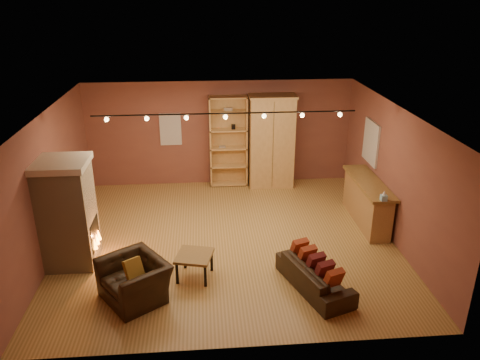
{
  "coord_description": "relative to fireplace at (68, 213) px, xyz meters",
  "views": [
    {
      "loc": [
        -0.46,
        -8.76,
        5.0
      ],
      "look_at": [
        0.29,
        0.2,
        1.3
      ],
      "focal_mm": 35.0,
      "sensor_mm": 36.0,
      "label": 1
    }
  ],
  "objects": [
    {
      "name": "left_wall",
      "position": [
        -0.46,
        0.6,
        0.34
      ],
      "size": [
        0.02,
        6.5,
        2.8
      ],
      "primitive_type": "cube",
      "color": "brown",
      "rests_on": "floor"
    },
    {
      "name": "coffee_table",
      "position": [
        2.36,
        -0.73,
        -0.65
      ],
      "size": [
        0.76,
        0.76,
        0.48
      ],
      "rotation": [
        0.0,
        0.0,
        -0.24
      ],
      "color": "olive",
      "rests_on": "floor"
    },
    {
      "name": "back_wall",
      "position": [
        3.04,
        3.85,
        0.34
      ],
      "size": [
        7.0,
        0.02,
        2.8
      ],
      "primitive_type": "cube",
      "color": "brown",
      "rests_on": "floor"
    },
    {
      "name": "armoire",
      "position": [
        4.39,
        3.53,
        0.18
      ],
      "size": [
        1.22,
        0.69,
        2.48
      ],
      "color": "#DCAE6B",
      "rests_on": "floor"
    },
    {
      "name": "right_wall",
      "position": [
        6.54,
        0.6,
        0.34
      ],
      "size": [
        0.02,
        6.5,
        2.8
      ],
      "primitive_type": "cube",
      "color": "brown",
      "rests_on": "floor"
    },
    {
      "name": "right_window",
      "position": [
        6.51,
        2.0,
        0.59
      ],
      "size": [
        0.05,
        0.9,
        1.0
      ],
      "primitive_type": "cube",
      "color": "silver",
      "rests_on": "right_wall"
    },
    {
      "name": "tissue_box",
      "position": [
        6.19,
        0.15,
        0.04
      ],
      "size": [
        0.13,
        0.13,
        0.23
      ],
      "rotation": [
        0.0,
        0.0,
        -0.01
      ],
      "color": "#85BFD5",
      "rests_on": "bar_counter"
    },
    {
      "name": "floor",
      "position": [
        3.04,
        0.6,
        -1.06
      ],
      "size": [
        7.0,
        7.0,
        0.0
      ],
      "primitive_type": "plane",
      "color": "olive",
      "rests_on": "ground"
    },
    {
      "name": "fireplace",
      "position": [
        0.0,
        0.0,
        0.0
      ],
      "size": [
        1.01,
        0.98,
        2.12
      ],
      "color": "#C5B389",
      "rests_on": "floor"
    },
    {
      "name": "armchair",
      "position": [
        1.34,
        -1.28,
        -0.58
      ],
      "size": [
        1.22,
        1.31,
        0.96
      ],
      "rotation": [
        0.0,
        0.0,
        -0.95
      ],
      "color": "black",
      "rests_on": "floor"
    },
    {
      "name": "back_window",
      "position": [
        1.74,
        3.83,
        0.49
      ],
      "size": [
        0.56,
        0.04,
        0.86
      ],
      "primitive_type": "cube",
      "color": "silver",
      "rests_on": "back_wall"
    },
    {
      "name": "bookcase",
      "position": [
        3.26,
        3.72,
        0.18
      ],
      "size": [
        1.0,
        0.39,
        2.44
      ],
      "color": "#DCAE6B",
      "rests_on": "floor"
    },
    {
      "name": "loveseat",
      "position": [
        4.49,
        -1.26,
        -0.71
      ],
      "size": [
        1.04,
        1.76,
        0.73
      ],
      "rotation": [
        0.0,
        0.0,
        1.91
      ],
      "color": "black",
      "rests_on": "floor"
    },
    {
      "name": "ceiling",
      "position": [
        3.04,
        0.6,
        1.74
      ],
      "size": [
        7.0,
        7.0,
        0.0
      ],
      "primitive_type": "plane",
      "rotation": [
        3.14,
        0.0,
        0.0
      ],
      "color": "#55321B",
      "rests_on": "back_wall"
    },
    {
      "name": "bar_counter",
      "position": [
        6.24,
        1.16,
        -0.54
      ],
      "size": [
        0.57,
        2.12,
        1.01
      ],
      "color": "#AE824F",
      "rests_on": "floor"
    },
    {
      "name": "track_rail",
      "position": [
        3.04,
        0.8,
        1.62
      ],
      "size": [
        5.2,
        0.09,
        0.13
      ],
      "color": "black",
      "rests_on": "ceiling"
    }
  ]
}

